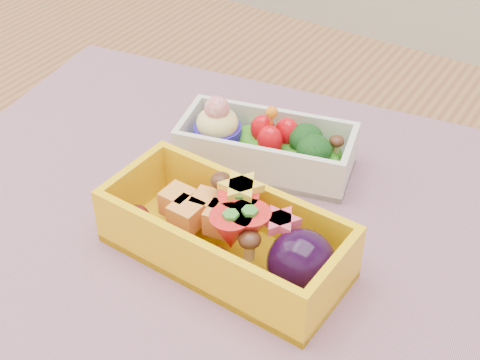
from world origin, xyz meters
The scene contains 4 objects.
table centered at (0.00, 0.00, 0.65)m, with size 1.20×0.80×0.75m.
placemat centered at (-0.05, 0.02, 0.75)m, with size 0.57×0.44×0.00m, color gray.
bento_white centered at (-0.06, 0.10, 0.78)m, with size 0.17×0.11×0.07m.
bento_yellow centered at (-0.02, -0.02, 0.78)m, with size 0.20×0.09×0.06m.
Camera 1 is at (0.20, -0.35, 1.14)m, focal length 51.58 mm.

